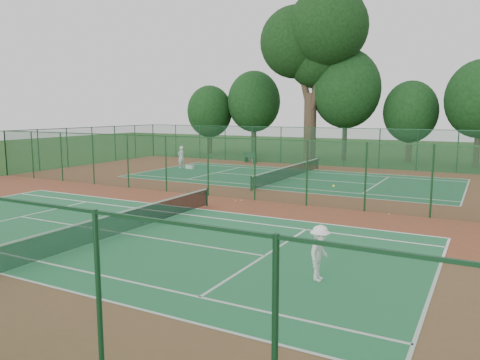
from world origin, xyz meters
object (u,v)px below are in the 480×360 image
player_near (320,253)px  kit_bag (190,167)px  big_tree (314,40)px  player_far (181,157)px  trash_bin (253,158)px  bench (250,157)px

player_near → kit_bag: size_ratio=2.10×
big_tree → player_far: bearing=-123.7°
player_far → kit_bag: size_ratio=2.41×
player_near → kit_bag: (-18.65, 20.56, -0.70)m
player_far → kit_bag: player_far is taller
player_far → player_near: bearing=55.4°
kit_bag → player_far: bearing=-173.9°
trash_bin → big_tree: bearing=44.7°
player_near → big_tree: big_tree is taller
kit_bag → big_tree: bearing=68.1°
kit_bag → big_tree: 17.93m
player_far → big_tree: (7.80, 11.70, 10.88)m
player_near → big_tree: size_ratio=0.10×
player_near → bench: (-16.21, 27.28, -0.33)m
player_near → bench: player_near is taller
big_tree → kit_bag: bearing=-120.3°
player_near → player_far: bearing=44.1°
bench → trash_bin: bearing=111.1°
player_far → kit_bag: (0.93, -0.04, -0.82)m
trash_bin → bench: (-0.02, -0.66, 0.07)m
player_far → trash_bin: (3.39, 7.34, -0.53)m
trash_bin → big_tree: 12.98m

